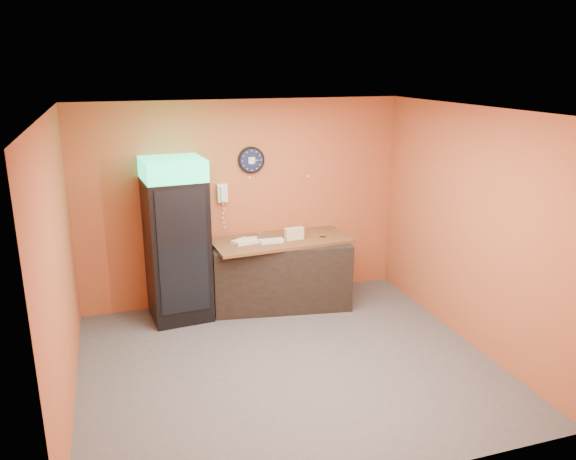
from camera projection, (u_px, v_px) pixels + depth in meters
name	position (u px, v px, depth m)	size (l,w,h in m)	color
floor	(287.00, 364.00, 6.32)	(4.50, 4.50, 0.00)	#47474C
back_wall	(243.00, 203.00, 7.74)	(4.50, 0.02, 2.80)	#BB5534
left_wall	(59.00, 269.00, 5.26)	(0.02, 4.00, 2.80)	#BB5534
right_wall	(470.00, 227.00, 6.58)	(0.02, 4.00, 2.80)	#BB5534
ceiling	(287.00, 111.00, 5.52)	(4.50, 4.00, 0.02)	white
beverage_cooler	(177.00, 243.00, 7.20)	(0.80, 0.81, 2.12)	black
prep_counter	(281.00, 273.00, 7.76)	(1.84, 0.82, 0.92)	black
wall_clock	(251.00, 160.00, 7.58)	(0.36, 0.06, 0.36)	black
wall_phone	(222.00, 193.00, 7.56)	(0.13, 0.11, 0.25)	white
butcher_paper	(281.00, 240.00, 7.62)	(1.85, 0.82, 0.04)	brown
sub_roll_stack	(294.00, 234.00, 7.57)	(0.27, 0.12, 0.16)	beige
wrapped_sandwich_left	(247.00, 242.00, 7.41)	(0.31, 0.12, 0.04)	silver
wrapped_sandwich_mid	(272.00, 241.00, 7.45)	(0.31, 0.12, 0.04)	silver
wrapped_sandwich_right	(241.00, 241.00, 7.47)	(0.27, 0.11, 0.04)	silver
kitchen_tool	(259.00, 235.00, 7.67)	(0.06, 0.06, 0.06)	silver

